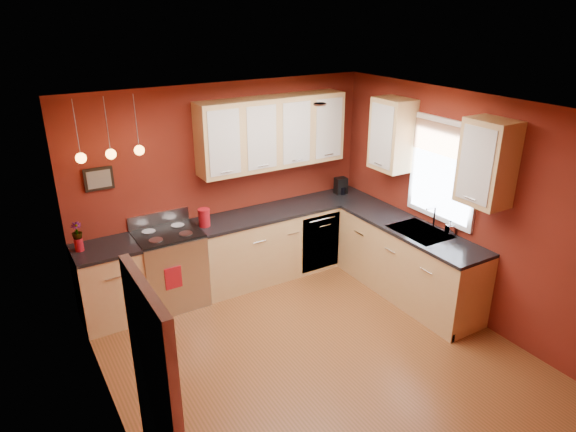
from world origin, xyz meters
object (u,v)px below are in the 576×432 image
soap_pump (450,228)px  sink (420,233)px  gas_range (171,268)px  red_canister (204,218)px  coffee_maker (341,186)px

soap_pump → sink: bearing=130.7°
gas_range → soap_pump: soap_pump is taller
red_canister → coffee_maker: 2.14m
sink → coffee_maker: sink is taller
sink → coffee_maker: (-0.02, 1.57, 0.13)m
sink → red_canister: 2.62m
gas_range → sink: bearing=-29.8°
gas_range → red_canister: (0.47, -0.02, 0.57)m
gas_range → coffee_maker: size_ratio=4.76×
gas_range → sink: sink is taller
soap_pump → coffee_maker: bearing=97.4°
gas_range → coffee_maker: bearing=1.6°
gas_range → red_canister: 0.74m
sink → red_canister: bearing=145.5°
sink → soap_pump: (0.22, -0.25, 0.12)m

